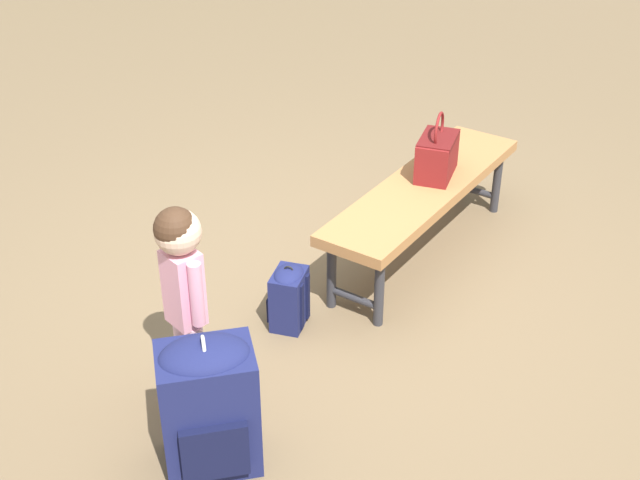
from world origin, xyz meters
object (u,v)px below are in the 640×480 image
object	(u,v)px
backpack_large	(209,402)
child_standing	(182,276)
park_bench	(424,193)
handbag	(437,154)
backpack_small	(289,295)

from	to	relation	value
backpack_large	child_standing	bearing A→B (deg)	-123.87
park_bench	handbag	size ratio (longest dim) A/B	4.41
park_bench	child_standing	size ratio (longest dim) A/B	1.70
park_bench	handbag	distance (m)	0.22
child_standing	handbag	bearing A→B (deg)	174.73
backpack_large	park_bench	bearing A→B (deg)	-174.44
backpack_large	handbag	bearing A→B (deg)	-174.57
park_bench	backpack_small	size ratio (longest dim) A/B	4.72
child_standing	backpack_small	bearing A→B (deg)	179.57
handbag	child_standing	size ratio (longest dim) A/B	0.39
park_bench	backpack_large	xyz separation A→B (m)	(1.86, 0.18, -0.08)
child_standing	backpack_large	size ratio (longest dim) A/B	1.51
backpack_large	backpack_small	xyz separation A→B (m)	(-0.90, -0.35, -0.14)
handbag	backpack_small	distance (m)	1.17
handbag	child_standing	distance (m)	1.76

